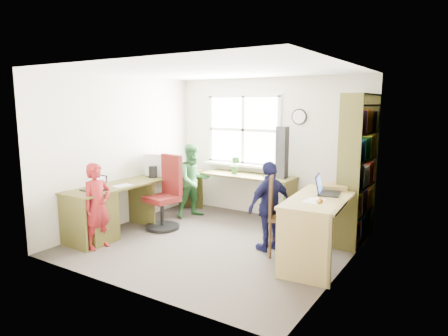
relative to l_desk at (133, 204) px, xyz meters
name	(u,v)px	position (x,y,z in m)	size (l,w,h in m)	color
room	(219,158)	(1.32, 0.38, 0.76)	(3.64, 3.44, 2.44)	#3E3831
l_desk	(133,204)	(0.00, 0.00, 0.00)	(2.38, 2.95, 0.75)	#504C20
right_desk	(320,215)	(2.77, 0.43, 0.15)	(0.79, 1.49, 0.83)	tan
bookshelf	(358,172)	(2.96, 1.47, 0.55)	(0.30, 1.02, 2.10)	#504C20
swivel_chair	(166,197)	(0.25, 0.48, 0.04)	(0.63, 0.63, 1.16)	black
wooden_chair	(281,212)	(2.26, 0.42, 0.12)	(0.58, 0.58, 1.06)	#3E2914
crt_monitor	(159,164)	(-0.19, 0.84, 0.49)	(0.48, 0.45, 0.38)	silver
laptop_left	(95,187)	(-0.17, -0.54, 0.34)	(0.34, 0.29, 0.22)	black
laptop_right	(325,190)	(2.77, 0.62, 0.43)	(0.36, 0.41, 0.24)	black
speaker_a	(153,172)	(-0.13, 0.61, 0.39)	(0.11, 0.11, 0.19)	black
speaker_b	(168,168)	(-0.21, 1.08, 0.39)	(0.10, 0.10, 0.19)	black
cd_tower	(282,153)	(1.68, 1.72, 0.72)	(0.18, 0.16, 0.85)	black
game_box	(334,187)	(2.78, 0.97, 0.41)	(0.41, 0.41, 0.07)	red
paper_a	(123,186)	(-0.08, -0.11, 0.30)	(0.23, 0.30, 0.00)	silver
paper_b	(314,201)	(2.77, 0.19, 0.38)	(0.22, 0.30, 0.00)	silver
potted_plant	(235,165)	(0.81, 1.69, 0.45)	(0.17, 0.13, 0.30)	#33762F
person_red	(97,206)	(0.07, -0.72, 0.13)	(0.43, 0.28, 1.18)	maroon
person_green	(194,181)	(0.24, 1.23, 0.18)	(0.62, 0.48, 1.28)	#2E7336
person_navy	(270,206)	(2.08, 0.47, 0.15)	(0.71, 0.30, 1.22)	#121339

